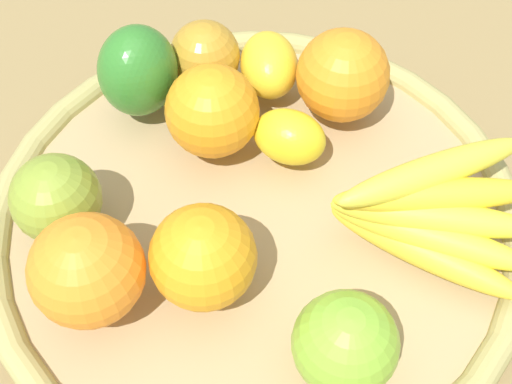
# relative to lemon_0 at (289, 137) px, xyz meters

# --- Properties ---
(ground_plane) EXTENTS (2.40, 2.40, 0.00)m
(ground_plane) POSITION_rel_lemon_0_xyz_m (-0.02, -0.06, -0.06)
(ground_plane) COLOR olive
(ground_plane) RESTS_ON ground
(basket) EXTENTS (0.46, 0.46, 0.04)m
(basket) POSITION_rel_lemon_0_xyz_m (-0.02, -0.06, -0.04)
(basket) COLOR tan
(basket) RESTS_ON ground_plane
(lemon_0) EXTENTS (0.07, 0.06, 0.05)m
(lemon_0) POSITION_rel_lemon_0_xyz_m (0.00, 0.00, 0.00)
(lemon_0) COLOR yellow
(lemon_0) RESTS_ON basket
(orange_3) EXTENTS (0.11, 0.11, 0.08)m
(orange_3) POSITION_rel_lemon_0_xyz_m (-0.04, -0.14, 0.02)
(orange_3) COLOR orange
(orange_3) RESTS_ON basket
(banana_bunch) EXTENTS (0.16, 0.13, 0.07)m
(banana_bunch) POSITION_rel_lemon_0_xyz_m (0.12, -0.07, 0.01)
(banana_bunch) COLOR yellow
(banana_bunch) RESTS_ON basket
(orange_1) EXTENTS (0.10, 0.10, 0.08)m
(orange_1) POSITION_rel_lemon_0_xyz_m (-0.07, 0.00, 0.02)
(orange_1) COLOR orange
(orange_1) RESTS_ON basket
(orange_2) EXTENTS (0.11, 0.11, 0.08)m
(orange_2) POSITION_rel_lemon_0_xyz_m (0.04, 0.06, 0.02)
(orange_2) COLOR orange
(orange_2) RESTS_ON basket
(apple_2) EXTENTS (0.09, 0.09, 0.07)m
(apple_2) POSITION_rel_lemon_0_xyz_m (-0.09, 0.08, 0.01)
(apple_2) COLOR #BD8829
(apple_2) RESTS_ON basket
(apple_0) EXTENTS (0.09, 0.09, 0.07)m
(apple_0) POSITION_rel_lemon_0_xyz_m (-0.17, -0.10, 0.01)
(apple_0) COLOR olive
(apple_0) RESTS_ON basket
(apple_1) EXTENTS (0.09, 0.09, 0.07)m
(apple_1) POSITION_rel_lemon_0_xyz_m (0.06, -0.19, 0.01)
(apple_1) COLOR #84BC35
(apple_1) RESTS_ON basket
(bell_pepper) EXTENTS (0.09, 0.09, 0.09)m
(bell_pepper) POSITION_rel_lemon_0_xyz_m (-0.14, 0.04, 0.02)
(bell_pepper) COLOR #327C2B
(bell_pepper) RESTS_ON basket
(lemon_1) EXTENTS (0.07, 0.08, 0.05)m
(lemon_1) POSITION_rel_lemon_0_xyz_m (-0.03, 0.08, 0.00)
(lemon_1) COLOR yellow
(lemon_1) RESTS_ON basket
(orange_0) EXTENTS (0.09, 0.09, 0.08)m
(orange_0) POSITION_rel_lemon_0_xyz_m (-0.12, -0.17, 0.02)
(orange_0) COLOR orange
(orange_0) RESTS_ON basket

